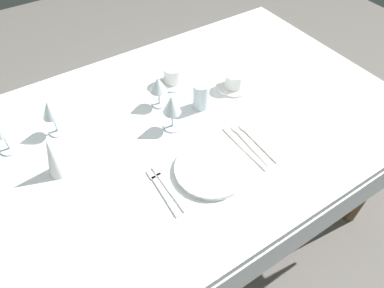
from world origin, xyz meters
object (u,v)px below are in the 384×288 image
object	(u,v)px
wine_glass_left	(171,107)
wine_glass_centre	(50,111)
dinner_knife	(245,149)
spoon_soup	(245,140)
coffee_cup_left	(173,74)
drink_tumbler	(201,97)
napkin_folded	(53,157)
fork_inner	(161,190)
fork_outer	(167,186)
spoon_dessert	(253,138)
coffee_cup_right	(234,80)
wine_glass_right	(158,86)
dinner_plate	(212,169)

from	to	relation	value
wine_glass_left	wine_glass_centre	bearing A→B (deg)	150.40
dinner_knife	spoon_soup	world-z (taller)	spoon_soup
coffee_cup_left	drink_tumbler	distance (m)	0.19
napkin_folded	fork_inner	bearing A→B (deg)	-45.45
napkin_folded	drink_tumbler	bearing A→B (deg)	1.61
fork_outer	spoon_dessert	xyz separation A→B (m)	(0.37, 0.02, 0.00)
dinner_knife	spoon_soup	bearing A→B (deg)	51.03
coffee_cup_right	wine_glass_centre	world-z (taller)	wine_glass_centre
coffee_cup_right	wine_glass_centre	size ratio (longest dim) A/B	0.71
wine_glass_centre	wine_glass_left	distance (m)	0.42
coffee_cup_right	drink_tumbler	bearing A→B (deg)	-172.93
fork_outer	wine_glass_right	size ratio (longest dim) A/B	1.58
dinner_plate	coffee_cup_left	size ratio (longest dim) A/B	2.35
dinner_knife	coffee_cup_right	distance (m)	0.35
spoon_soup	coffee_cup_left	distance (m)	0.43
spoon_soup	wine_glass_centre	xyz separation A→B (m)	(-0.55, 0.41, 0.10)
drink_tumbler	fork_outer	bearing A→B (deg)	-139.31
spoon_dessert	dinner_knife	bearing A→B (deg)	-155.56
wine_glass_centre	wine_glass_right	world-z (taller)	wine_glass_centre
spoon_soup	spoon_dessert	bearing A→B (deg)	-13.49
dinner_plate	coffee_cup_right	distance (m)	0.45
fork_outer	coffee_cup_right	size ratio (longest dim) A/B	1.96
drink_tumbler	spoon_dessert	bearing A→B (deg)	-75.86
coffee_cup_left	coffee_cup_right	bearing A→B (deg)	-40.46
coffee_cup_left	coffee_cup_right	distance (m)	0.26
fork_outer	coffee_cup_left	size ratio (longest dim) A/B	1.96
dinner_plate	wine_glass_centre	world-z (taller)	wine_glass_centre
wine_glass_right	coffee_cup_right	bearing A→B (deg)	-13.82
fork_outer	wine_glass_left	xyz separation A→B (m)	(0.15, 0.23, 0.10)
fork_inner	spoon_dessert	bearing A→B (deg)	2.69
dinner_knife	wine_glass_centre	world-z (taller)	wine_glass_centre
coffee_cup_left	napkin_folded	xyz separation A→B (m)	(-0.56, -0.20, 0.03)
spoon_soup	drink_tumbler	distance (m)	0.25
spoon_soup	drink_tumbler	bearing A→B (deg)	97.63
wine_glass_right	napkin_folded	size ratio (longest dim) A/B	0.83
wine_glass_left	wine_glass_right	xyz separation A→B (m)	(0.02, 0.14, -0.01)
wine_glass_centre	napkin_folded	xyz separation A→B (m)	(-0.06, -0.19, -0.02)
spoon_dessert	wine_glass_left	size ratio (longest dim) A/B	1.47
coffee_cup_right	fork_inner	bearing A→B (deg)	-150.51
coffee_cup_right	napkin_folded	xyz separation A→B (m)	(-0.76, -0.04, 0.04)
fork_inner	wine_glass_right	xyz separation A→B (m)	(0.20, 0.37, 0.09)
napkin_folded	spoon_soup	bearing A→B (deg)	-20.27
wine_glass_right	drink_tumbler	bearing A→B (deg)	-37.32
drink_tumbler	napkin_folded	world-z (taller)	napkin_folded
drink_tumbler	fork_inner	bearing A→B (deg)	-141.05
dinner_plate	wine_glass_right	size ratio (longest dim) A/B	1.90
dinner_plate	coffee_cup_left	xyz separation A→B (m)	(0.14, 0.48, 0.04)
napkin_folded	fork_outer	bearing A→B (deg)	-42.52
wine_glass_centre	wine_glass_left	world-z (taller)	wine_glass_left
drink_tumbler	coffee_cup_right	bearing A→B (deg)	7.07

